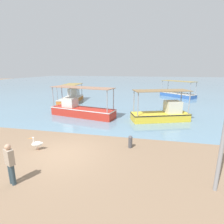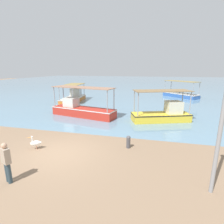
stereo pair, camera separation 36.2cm
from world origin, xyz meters
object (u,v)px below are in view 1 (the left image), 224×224
(fishing_boat_center, at_px, (178,94))
(fishing_boat_near_right, at_px, (81,110))
(fishing_boat_far_left, at_px, (71,97))
(fishing_boat_near_left, at_px, (162,113))
(mooring_bollard, at_px, (130,141))
(pelican, at_px, (37,144))
(fisherman_standing, at_px, (10,163))

(fishing_boat_center, distance_m, fishing_boat_near_right, 17.75)
(fishing_boat_center, bearing_deg, fishing_boat_far_left, -153.71)
(fishing_boat_near_left, distance_m, mooring_bollard, 6.35)
(fishing_boat_far_left, bearing_deg, mooring_bollard, -53.25)
(pelican, distance_m, mooring_bollard, 5.24)
(fishing_boat_far_left, relative_size, fisherman_standing, 3.33)
(fishing_boat_near_right, relative_size, fishing_boat_near_left, 1.26)
(fishing_boat_center, bearing_deg, fishing_boat_near_right, -126.97)
(fishing_boat_center, bearing_deg, mooring_bollard, -104.96)
(fishing_boat_near_left, distance_m, pelican, 10.30)
(fishing_boat_center, bearing_deg, fishing_boat_near_left, -102.93)
(fishing_boat_center, height_order, fishing_boat_near_left, fishing_boat_near_left)
(fishing_boat_near_right, height_order, fisherman_standing, fishing_boat_near_right)
(fishing_boat_far_left, relative_size, fishing_boat_near_left, 1.08)
(fishing_boat_near_right, height_order, mooring_bollard, fishing_boat_near_right)
(pelican, bearing_deg, fishing_boat_near_right, 92.14)
(fisherman_standing, bearing_deg, fishing_boat_far_left, 107.41)
(fishing_boat_near_right, bearing_deg, fishing_boat_far_left, 121.34)
(mooring_bollard, xyz_separation_m, fisherman_standing, (-4.18, -4.23, 0.52))
(fishing_boat_near_right, bearing_deg, fisherman_standing, -83.55)
(fishing_boat_near_left, relative_size, mooring_bollard, 7.11)
(fishing_boat_far_left, height_order, fishing_boat_near_left, fishing_boat_near_left)
(fishing_boat_center, height_order, fisherman_standing, fishing_boat_center)
(fishing_boat_near_left, height_order, mooring_bollard, fishing_boat_near_left)
(fishing_boat_near_right, xyz_separation_m, fisherman_standing, (1.14, -10.08, 0.26))
(fishing_boat_far_left, bearing_deg, fishing_boat_near_right, -58.66)
(fishing_boat_far_left, relative_size, pelican, 7.03)
(fishing_boat_center, height_order, fishing_boat_near_right, fishing_boat_near_right)
(fishing_boat_near_right, xyz_separation_m, mooring_bollard, (5.32, -5.86, -0.25))
(fishing_boat_near_right, distance_m, fishing_boat_near_left, 7.45)
(fishing_boat_near_right, relative_size, mooring_bollard, 8.94)
(fishing_boat_near_right, xyz_separation_m, fishing_boat_near_left, (7.45, 0.12, 0.01))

